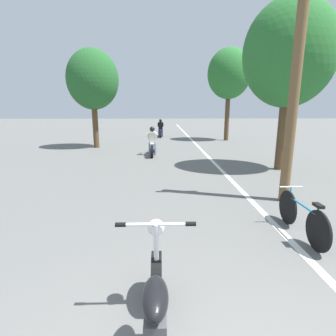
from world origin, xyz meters
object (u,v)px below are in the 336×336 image
Objects in this scene: motorcycle_foreground at (155,314)px; bicycle_parked at (302,217)px; roadside_tree_right_near at (289,54)px; roadside_tree_right_far at (229,74)px; utility_pole at (296,75)px; motorcycle_rider_lead at (152,144)px; roadside_tree_left at (93,80)px; motorcycle_rider_far at (161,130)px.

bicycle_parked is at bearing 41.49° from motorcycle_foreground.
roadside_tree_right_far is (0.26, 9.32, 0.48)m from roadside_tree_right_near.
utility_pole is at bearing -97.39° from roadside_tree_right_far.
motorcycle_rider_lead is at bearing 109.07° from bicycle_parked.
bicycle_parked is at bearing -70.93° from motorcycle_rider_lead.
roadside_tree_right_near is 6.78m from bicycle_parked.
utility_pole is 2.84× the size of motorcycle_foreground.
utility_pole is 12.96m from roadside_tree_right_far.
utility_pole is 7.94m from motorcycle_rider_lead.
roadside_tree_left is at bearing 141.86° from motorcycle_rider_lead.
bicycle_parked is (2.59, 2.29, -0.06)m from motorcycle_foreground.
motorcycle_rider_lead is at bearing -92.67° from motorcycle_rider_far.
roadside_tree_left is 5.43m from motorcycle_rider_lead.
roadside_tree_right_near is 10.20m from roadside_tree_left.
motorcycle_rider_far is at bearing 87.33° from motorcycle_rider_lead.
motorcycle_foreground is 3.45m from bicycle_parked.
motorcycle_foreground is 19.40m from motorcycle_rider_far.
utility_pole is at bearing -62.26° from motorcycle_rider_lead.
bicycle_parked is at bearing -60.48° from roadside_tree_left.
motorcycle_foreground is at bearing -74.42° from roadside_tree_left.
roadside_tree_right_far reaches higher than roadside_tree_left.
motorcycle_foreground reaches higher than bicycle_parked.
roadside_tree_right_near is at bearing 59.09° from motorcycle_foreground.
motorcycle_rider_lead is (-4.91, 3.25, -3.57)m from roadside_tree_right_near.
bicycle_parked is at bearing -106.70° from utility_pole.
roadside_tree_right_near is 9.58m from motorcycle_foreground.
utility_pole is 2.92× the size of motorcycle_rider_far.
motorcycle_rider_far is (0.40, 8.56, -0.00)m from motorcycle_rider_lead.
motorcycle_rider_lead reaches higher than bicycle_parked.
roadside_tree_right_near is at bearing -91.58° from roadside_tree_right_far.
utility_pole is 3.28m from bicycle_parked.
bicycle_parked is at bearing -110.26° from roadside_tree_right_near.
motorcycle_rider_far is at bearing 110.92° from roadside_tree_right_near.
roadside_tree_left is (-6.91, 9.35, 0.83)m from utility_pole.
roadside_tree_right_near is 6.89m from motorcycle_rider_lead.
roadside_tree_left is at bearing -122.76° from motorcycle_rider_far.
utility_pole is 15.76m from motorcycle_rider_far.
motorcycle_rider_far is at bearing 89.91° from motorcycle_foreground.
roadside_tree_right_far is (1.66, 12.76, 1.58)m from utility_pole.
utility_pole is 11.66m from roadside_tree_left.
roadside_tree_left is 7.75m from motorcycle_rider_far.
roadside_tree_left is (-8.31, 5.91, -0.28)m from roadside_tree_right_near.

